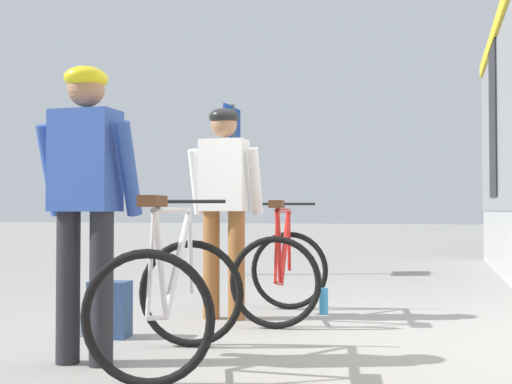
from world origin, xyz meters
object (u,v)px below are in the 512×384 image
cyclist_near_in_blue (86,185)px  water_bottle_near_the_bikes (324,301)px  bicycle_near_silver (172,296)px  platform_sign_post (232,160)px  bicycle_far_red (283,270)px  water_bottle_by_the_backpack (80,323)px  backpack_on_platform (110,309)px  cyclist_far_in_white (224,193)px

cyclist_near_in_blue → water_bottle_near_the_bikes: bearing=64.7°
bicycle_near_silver → water_bottle_near_the_bikes: size_ratio=5.10×
cyclist_near_in_blue → platform_sign_post: size_ratio=0.73×
platform_sign_post → bicycle_far_red: bearing=-66.3°
bicycle_far_red → water_bottle_by_the_backpack: size_ratio=6.28×
cyclist_near_in_blue → backpack_on_platform: cyclist_near_in_blue is taller
bicycle_near_silver → bicycle_far_red: 1.83m
bicycle_far_red → backpack_on_platform: size_ratio=2.85×
bicycle_near_silver → water_bottle_by_the_backpack: (-0.98, 0.67, -0.31)m
bicycle_far_red → water_bottle_near_the_bikes: (0.30, 0.30, -0.29)m
water_bottle_by_the_backpack → platform_sign_post: platform_sign_post is taller
cyclist_far_in_white → backpack_on_platform: bearing=-118.9°
cyclist_far_in_white → water_bottle_near_the_bikes: bearing=31.4°
backpack_on_platform → water_bottle_by_the_backpack: (-0.23, -0.01, -0.11)m
bicycle_near_silver → platform_sign_post: size_ratio=0.48×
bicycle_near_silver → backpack_on_platform: (-0.75, 0.67, -0.20)m
water_bottle_by_the_backpack → cyclist_near_in_blue: bearing=-58.3°
cyclist_far_in_white → bicycle_near_silver: size_ratio=1.52×
backpack_on_platform → water_bottle_near_the_bikes: backpack_on_platform is taller
water_bottle_near_the_bikes → platform_sign_post: bearing=119.8°
bicycle_near_silver → platform_sign_post: 5.58m
bicycle_far_red → cyclist_far_in_white: bearing=-160.4°
water_bottle_near_the_bikes → water_bottle_by_the_backpack: (-1.54, -1.45, -0.02)m
bicycle_far_red → platform_sign_post: bearing=113.7°
cyclist_near_in_blue → cyclist_far_in_white: bearing=80.6°
backpack_on_platform → cyclist_far_in_white: bearing=56.3°
backpack_on_platform → platform_sign_post: bearing=91.6°
backpack_on_platform → water_bottle_by_the_backpack: size_ratio=2.20×
cyclist_near_in_blue → platform_sign_post: 5.49m
cyclist_near_in_blue → water_bottle_near_the_bikes: size_ratio=7.74×
cyclist_near_in_blue → water_bottle_by_the_backpack: 1.33m
cyclist_far_in_white → water_bottle_by_the_backpack: (-0.77, -0.98, -0.96)m
water_bottle_near_the_bikes → platform_sign_post: (-1.82, 3.18, 1.51)m
water_bottle_near_the_bikes → platform_sign_post: platform_sign_post is taller
bicycle_far_red → platform_sign_post: platform_sign_post is taller
cyclist_far_in_white → water_bottle_near_the_bikes: size_ratio=7.74×
cyclist_near_in_blue → bicycle_near_silver: size_ratio=1.52×
cyclist_near_in_blue → bicycle_far_red: size_ratio=1.55×
platform_sign_post → backpack_on_platform: bearing=-83.6°
cyclist_far_in_white → platform_sign_post: bearing=106.2°
cyclist_near_in_blue → bicycle_far_red: bearing=68.6°
water_bottle_near_the_bikes → cyclist_near_in_blue: bearing=-115.3°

